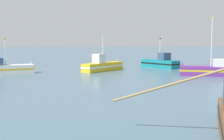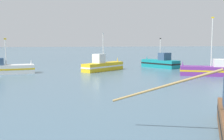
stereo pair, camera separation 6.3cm
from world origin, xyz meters
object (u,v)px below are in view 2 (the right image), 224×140
fishing_boat_purple (212,70)px  fishing_boat_yellow (103,66)px  fishing_boat_white (1,69)px  fishing_boat_teal (161,63)px

fishing_boat_purple → fishing_boat_yellow: bearing=-8.6°
fishing_boat_white → fishing_boat_purple: 29.58m
fishing_boat_teal → fishing_boat_yellow: bearing=77.9°
fishing_boat_yellow → fishing_boat_purple: (12.95, -10.13, -0.05)m
fishing_boat_yellow → fishing_boat_purple: bearing=-74.0°
fishing_boat_purple → fishing_boat_teal: (-1.60, 12.63, 0.10)m
fishing_boat_yellow → fishing_boat_purple: 16.44m
fishing_boat_purple → fishing_boat_teal: bearing=-53.3°
fishing_boat_yellow → fishing_boat_purple: fishing_boat_purple is taller
fishing_boat_yellow → fishing_boat_white: fishing_boat_yellow is taller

